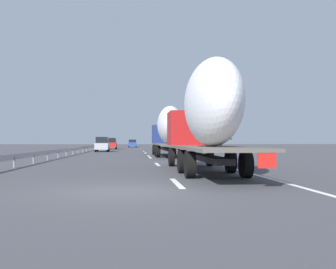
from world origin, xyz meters
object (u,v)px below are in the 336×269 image
(truck_trailing, at_px, (207,114))
(car_silver_hatch, at_px, (102,144))
(road_sign, at_px, (177,135))
(car_red_compact, at_px, (111,144))
(truck_lead, at_px, (169,129))
(car_blue_sedan, at_px, (132,143))

(truck_trailing, bearing_deg, car_silver_hatch, 11.67)
(road_sign, bearing_deg, car_silver_hatch, 106.55)
(truck_trailing, xyz_separation_m, car_silver_hatch, (35.75, 7.39, -1.68))
(truck_trailing, bearing_deg, car_red_compact, 7.71)
(truck_lead, relative_size, car_silver_hatch, 3.05)
(car_silver_hatch, relative_size, car_blue_sedan, 0.92)
(car_blue_sedan, height_order, car_red_compact, car_red_compact)
(truck_lead, bearing_deg, truck_trailing, -180.00)
(truck_trailing, distance_m, car_red_compact, 52.94)
(car_blue_sedan, relative_size, road_sign, 1.47)
(car_silver_hatch, distance_m, car_blue_sedan, 37.12)
(truck_trailing, relative_size, car_red_compact, 3.11)
(truck_trailing, relative_size, car_blue_sedan, 2.82)
(car_red_compact, bearing_deg, road_sign, -143.07)
(car_silver_hatch, height_order, car_blue_sedan, car_silver_hatch)
(truck_trailing, distance_m, road_sign, 38.99)
(car_red_compact, bearing_deg, car_silver_hatch, 179.00)
(truck_lead, bearing_deg, car_blue_sedan, 3.64)
(truck_lead, distance_m, road_sign, 20.19)
(car_silver_hatch, height_order, road_sign, road_sign)
(car_red_compact, relative_size, road_sign, 1.33)
(car_silver_hatch, xyz_separation_m, road_sign, (3.12, -10.49, 1.26))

